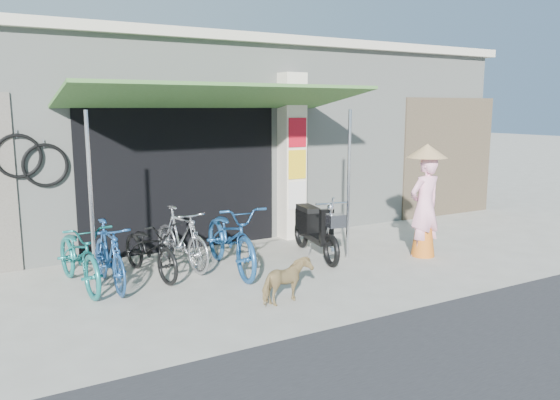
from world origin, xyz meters
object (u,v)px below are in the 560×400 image
bike_navy (231,237)px  street_dog (287,281)px  nun (425,202)px  bike_black (150,248)px  bike_silver (181,238)px  moped (314,229)px  bike_teal (79,255)px  bike_blue (109,255)px

bike_navy → street_dog: bike_navy is taller
nun → bike_black: bearing=-18.2°
bike_silver → moped: (2.10, -0.43, -0.01)m
bike_navy → nun: nun is taller
bike_teal → bike_black: size_ratio=1.11×
street_dog → moped: bearing=-55.0°
bike_navy → nun: (3.07, -0.77, 0.39)m
bike_teal → nun: bearing=-17.9°
bike_blue → bike_silver: (1.15, 0.41, 0.01)m
bike_teal → street_dog: bike_teal is taller
bike_navy → bike_black: bearing=168.0°
bike_teal → moped: 3.60m
bike_black → street_dog: size_ratio=2.35×
bike_blue → street_dog: bearing=-45.6°
street_dog → moped: size_ratio=0.38×
bike_navy → bike_blue: bearing=-179.0°
bike_blue → bike_black: 0.66m
bike_navy → street_dog: bearing=-84.6°
bike_black → street_dog: 2.23m
bike_silver → bike_navy: size_ratio=0.79×
bike_teal → bike_navy: (2.08, -0.27, 0.06)m
bike_silver → bike_navy: bearing=-51.2°
bike_blue → bike_black: bike_blue is taller
bike_teal → bike_blue: bearing=-32.1°
bike_blue → bike_black: bearing=18.0°
nun → bike_blue: bearing=-13.8°
bike_black → bike_silver: bearing=9.3°
bike_black → moped: 2.63m
bike_silver → nun: (3.65, -1.29, 0.44)m
street_dog → moped: moped is taller
bike_black → moped: size_ratio=0.90×
bike_silver → bike_black: bearing=-170.2°
moped → bike_teal: bearing=-172.8°
bike_silver → moped: 2.14m
bike_black → bike_silver: (0.53, 0.19, 0.05)m
street_dog → bike_navy: bearing=-12.2°
bike_teal → bike_black: (0.97, 0.06, -0.04)m
bike_silver → nun: nun is taller
bike_navy → moped: bike_navy is taller
street_dog → moped: (1.48, 1.67, 0.17)m
bike_black → nun: (4.17, -1.10, 0.49)m
bike_teal → bike_blue: bike_teal is taller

